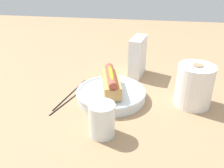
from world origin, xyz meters
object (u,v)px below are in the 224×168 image
(napkin_box, at_px, (138,57))
(chopstick_far, at_px, (71,93))
(water_glass, at_px, (102,121))
(chopstick_near, at_px, (71,98))
(hotdog_front, at_px, (112,82))
(paper_towel_roll, at_px, (194,85))
(serving_bowl, at_px, (112,94))

(napkin_box, height_order, chopstick_far, napkin_box)
(chopstick_far, bearing_deg, water_glass, 49.00)
(chopstick_near, relative_size, chopstick_far, 1.00)
(water_glass, xyz_separation_m, chopstick_near, (-0.16, -0.14, -0.04))
(hotdog_front, xyz_separation_m, chopstick_far, (-0.01, -0.14, -0.06))
(hotdog_front, bearing_deg, paper_towel_roll, 92.41)
(hotdog_front, height_order, chopstick_near, hotdog_front)
(water_glass, bearing_deg, napkin_box, 170.65)
(paper_towel_roll, relative_size, napkin_box, 0.89)
(paper_towel_roll, xyz_separation_m, chopstick_near, (0.03, -0.38, -0.06))
(napkin_box, height_order, chopstick_near, napkin_box)
(serving_bowl, height_order, water_glass, water_glass)
(napkin_box, bearing_deg, chopstick_far, -36.18)
(hotdog_front, height_order, water_glass, hotdog_front)
(paper_towel_roll, bearing_deg, serving_bowl, -87.59)
(hotdog_front, bearing_deg, chopstick_far, -93.98)
(paper_towel_roll, bearing_deg, water_glass, -52.35)
(hotdog_front, distance_m, chopstick_far, 0.16)
(water_glass, distance_m, chopstick_near, 0.21)
(napkin_box, xyz_separation_m, chopstick_near, (0.22, -0.20, -0.07))
(paper_towel_roll, bearing_deg, chopstick_far, -89.91)
(water_glass, height_order, chopstick_far, water_glass)
(paper_towel_roll, height_order, chopstick_far, paper_towel_roll)
(paper_towel_roll, xyz_separation_m, napkin_box, (-0.19, -0.18, 0.01))
(hotdog_front, xyz_separation_m, napkin_box, (-0.20, 0.07, 0.01))
(hotdog_front, bearing_deg, water_glass, 1.03)
(hotdog_front, height_order, napkin_box, napkin_box)
(serving_bowl, distance_m, chopstick_far, 0.15)
(hotdog_front, bearing_deg, chopstick_near, -81.38)
(chopstick_near, xyz_separation_m, chopstick_far, (-0.03, -0.01, 0.00))
(hotdog_front, height_order, chopstick_far, hotdog_front)
(hotdog_front, xyz_separation_m, water_glass, (0.18, 0.00, -0.02))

